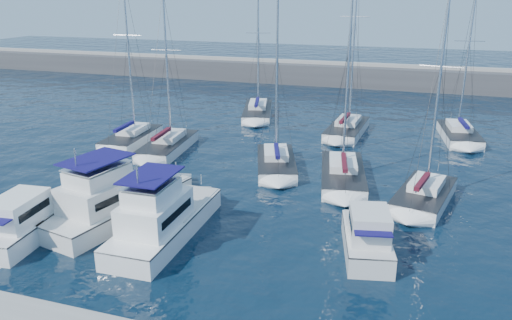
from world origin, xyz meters
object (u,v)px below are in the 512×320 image
(motor_yacht_port_inner, at_px, (113,202))
(sailboat_mid_e, at_px, (424,195))
(sailboat_mid_a, at_px, (132,138))
(motor_yacht_port_outer, at_px, (28,222))
(sailboat_mid_c, at_px, (276,163))
(sailboat_back_a, at_px, (258,111))
(sailboat_back_c, at_px, (459,134))
(sailboat_mid_d, at_px, (343,174))
(sailboat_back_b, at_px, (347,128))
(motor_yacht_stbd_outer, at_px, (367,239))
(sailboat_mid_b, at_px, (168,145))
(motor_yacht_stbd_inner, at_px, (162,220))

(motor_yacht_port_inner, height_order, sailboat_mid_e, sailboat_mid_e)
(sailboat_mid_a, height_order, sailboat_mid_e, sailboat_mid_a)
(sailboat_mid_e, bearing_deg, motor_yacht_port_outer, -138.18)
(sailboat_mid_c, relative_size, sailboat_mid_e, 0.99)
(sailboat_back_a, distance_m, sailboat_back_c, 21.78)
(motor_yacht_port_outer, bearing_deg, sailboat_mid_d, 37.23)
(sailboat_mid_e, distance_m, sailboat_back_b, 17.50)
(motor_yacht_port_inner, bearing_deg, sailboat_mid_e, 36.68)
(sailboat_back_c, bearing_deg, sailboat_mid_c, -144.22)
(motor_yacht_stbd_outer, distance_m, sailboat_back_a, 32.60)
(motor_yacht_port_outer, relative_size, motor_yacht_stbd_outer, 1.24)
(motor_yacht_port_inner, relative_size, sailboat_back_a, 0.75)
(sailboat_back_b, bearing_deg, sailboat_back_c, 10.36)
(sailboat_back_a, bearing_deg, sailboat_mid_b, -118.01)
(sailboat_mid_b, xyz_separation_m, sailboat_mid_c, (10.57, -1.69, 0.01))
(motor_yacht_stbd_inner, xyz_separation_m, sailboat_back_c, (17.58, 27.22, -0.61))
(sailboat_mid_b, relative_size, sailboat_back_c, 0.95)
(motor_yacht_stbd_outer, xyz_separation_m, sailboat_mid_d, (-2.95, 10.89, -0.42))
(motor_yacht_stbd_outer, height_order, sailboat_mid_b, sailboat_mid_b)
(motor_yacht_port_outer, distance_m, motor_yacht_port_inner, 5.00)
(sailboat_mid_b, bearing_deg, sailboat_back_b, 30.79)
(sailboat_mid_a, bearing_deg, motor_yacht_port_outer, -80.80)
(sailboat_mid_d, distance_m, sailboat_back_a, 21.76)
(motor_yacht_port_inner, distance_m, sailboat_mid_b, 14.18)
(motor_yacht_port_outer, relative_size, sailboat_mid_b, 0.53)
(sailboat_mid_e, bearing_deg, sailboat_mid_a, 179.10)
(sailboat_mid_e, distance_m, sailboat_back_c, 17.42)
(motor_yacht_stbd_inner, height_order, sailboat_back_b, sailboat_back_b)
(motor_yacht_stbd_inner, xyz_separation_m, sailboat_mid_e, (14.43, 10.09, -0.60))
(sailboat_back_c, bearing_deg, sailboat_mid_d, -129.25)
(sailboat_mid_a, relative_size, sailboat_mid_b, 1.12)
(sailboat_mid_b, relative_size, sailboat_mid_d, 0.91)
(motor_yacht_stbd_inner, xyz_separation_m, sailboat_mid_d, (8.52, 12.60, -0.61))
(motor_yacht_stbd_inner, height_order, sailboat_back_c, sailboat_back_c)
(motor_yacht_port_inner, relative_size, sailboat_mid_b, 0.78)
(sailboat_back_a, bearing_deg, motor_yacht_port_outer, -110.88)
(sailboat_mid_b, bearing_deg, sailboat_back_a, 71.10)
(sailboat_mid_c, relative_size, sailboat_back_a, 0.97)
(motor_yacht_stbd_outer, bearing_deg, sailboat_mid_c, 113.78)
(sailboat_back_a, bearing_deg, sailboat_back_c, -23.17)
(motor_yacht_stbd_inner, xyz_separation_m, sailboat_mid_a, (-11.95, 16.31, -0.59))
(sailboat_mid_b, xyz_separation_m, sailboat_back_b, (14.52, 10.70, 0.05))
(sailboat_back_c, bearing_deg, motor_yacht_port_inner, -137.66)
(sailboat_mid_a, distance_m, sailboat_mid_b, 4.52)
(sailboat_mid_a, height_order, sailboat_mid_b, sailboat_mid_a)
(motor_yacht_port_outer, height_order, motor_yacht_port_inner, motor_yacht_port_inner)
(sailboat_mid_c, height_order, sailboat_mid_e, sailboat_mid_e)
(motor_yacht_port_outer, distance_m, sailboat_mid_b, 17.51)
(motor_yacht_port_inner, relative_size, sailboat_mid_d, 0.71)
(sailboat_mid_a, xyz_separation_m, sailboat_mid_e, (26.38, -6.23, -0.01))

